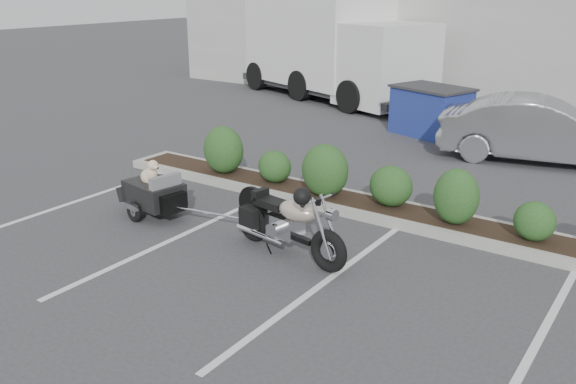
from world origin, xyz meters
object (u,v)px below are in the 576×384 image
Objects in this scene: pet_trailer at (154,192)px; sedan at (540,130)px; motorcycle at (288,224)px; delivery_truck at (333,47)px; dumpster at (431,111)px.

sedan is (4.56, 7.23, 0.28)m from pet_trailer.
delivery_truck is (-6.07, 11.51, 1.23)m from motorcycle.
delivery_truck reaches higher than sedan.
pet_trailer is 0.77× the size of dumpster.
pet_trailer is 8.55m from sedan.
dumpster is at bearing 88.61° from pet_trailer.
pet_trailer is at bearing -82.36° from dumpster.
dumpster is at bearing -13.54° from delivery_truck.
dumpster reaches higher than pet_trailer.
motorcycle is at bearing -63.24° from dumpster.
delivery_truck is (-7.85, 4.26, 1.01)m from sedan.
motorcycle is at bearing -42.16° from delivery_truck.
dumpster is at bearing 107.73° from motorcycle.
delivery_truck is (-4.90, 3.26, 1.08)m from dumpster.
motorcycle is 1.23× the size of pet_trailer.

